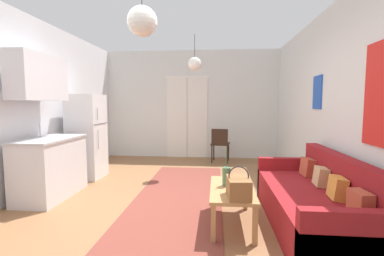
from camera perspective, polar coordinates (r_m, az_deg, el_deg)
name	(u,v)px	position (r m, az deg, el deg)	size (l,w,h in m)	color
ground_plane	(166,215)	(3.67, -5.62, -17.96)	(4.98, 7.70, 0.10)	#8E603D
wall_back	(191,105)	(6.94, -0.11, 4.93)	(4.58, 0.13, 2.74)	silver
wall_right	(353,105)	(3.66, 31.06, 4.13)	(0.12, 7.30, 2.74)	silver
area_rug	(179,196)	(4.16, -2.76, -14.27)	(1.26, 3.55, 0.01)	brown
couch	(317,204)	(3.43, 25.12, -14.45)	(0.84, 2.06, 0.81)	maroon
coffee_table	(232,193)	(3.20, 8.47, -13.49)	(0.49, 0.97, 0.43)	#B27F4C
bamboo_vase	(226,176)	(3.22, 7.35, -10.20)	(0.09, 0.09, 0.44)	#47704C
handbag	(238,187)	(2.85, 9.88, -12.35)	(0.25, 0.34, 0.33)	brown
refrigerator	(87,136)	(5.39, -21.48, -1.66)	(0.58, 0.61, 1.56)	white
kitchen_counter	(48,143)	(4.50, -28.40, -2.86)	(0.59, 1.13, 2.10)	silver
accent_chair	(220,143)	(6.35, 6.01, -3.16)	(0.47, 0.45, 0.81)	black
pendant_lamp_near	(142,21)	(2.77, -10.57, 21.45)	(0.29, 0.29, 0.71)	black
pendant_lamp_far	(195,64)	(5.38, 0.56, 13.49)	(0.27, 0.27, 0.71)	black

